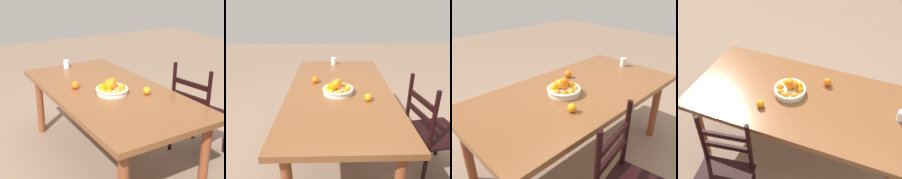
% 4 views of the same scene
% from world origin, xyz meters
% --- Properties ---
extents(ground_plane, '(12.00, 12.00, 0.00)m').
position_xyz_m(ground_plane, '(0.00, 0.00, 0.00)').
color(ground_plane, '#876C58').
extents(dining_table, '(2.01, 1.01, 0.73)m').
position_xyz_m(dining_table, '(0.00, 0.00, 0.66)').
color(dining_table, brown).
rests_on(dining_table, ground).
extents(fruit_bowl, '(0.29, 0.29, 0.15)m').
position_xyz_m(fruit_bowl, '(0.11, -0.02, 0.78)').
color(fruit_bowl, silver).
rests_on(fruit_bowl, dining_table).
extents(orange_loose_0, '(0.07, 0.07, 0.07)m').
position_xyz_m(orange_loose_0, '(0.28, 0.24, 0.77)').
color(orange_loose_0, orange).
rests_on(orange_loose_0, dining_table).
extents(orange_loose_1, '(0.07, 0.07, 0.07)m').
position_xyz_m(orange_loose_1, '(-0.17, -0.25, 0.77)').
color(orange_loose_1, orange).
rests_on(orange_loose_1, dining_table).
extents(drinking_glass, '(0.06, 0.06, 0.09)m').
position_xyz_m(drinking_glass, '(-0.86, -0.05, 0.78)').
color(drinking_glass, silver).
rests_on(drinking_glass, dining_table).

